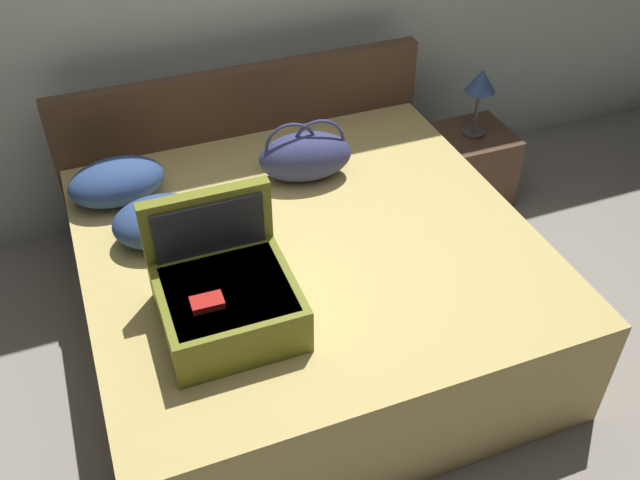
{
  "coord_description": "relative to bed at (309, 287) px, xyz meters",
  "views": [
    {
      "loc": [
        -0.8,
        -1.8,
        2.5
      ],
      "look_at": [
        0.0,
        0.26,
        0.67
      ],
      "focal_mm": 39.57,
      "sensor_mm": 36.0,
      "label": 1
    }
  ],
  "objects": [
    {
      "name": "hard_case_large",
      "position": [
        -0.45,
        -0.34,
        0.41
      ],
      "size": [
        0.49,
        0.5,
        0.45
      ],
      "rotation": [
        0.0,
        0.0,
        -0.01
      ],
      "color": "olive",
      "rests_on": "bed"
    },
    {
      "name": "table_lamp",
      "position": [
        1.23,
        0.67,
        0.47
      ],
      "size": [
        0.16,
        0.16,
        0.39
      ],
      "color": "#3F3833",
      "rests_on": "nightstand"
    },
    {
      "name": "bed",
      "position": [
        0.0,
        0.0,
        0.0
      ],
      "size": [
        1.9,
        1.85,
        0.57
      ],
      "primitive_type": "cube",
      "color": "tan",
      "rests_on": "ground"
    },
    {
      "name": "pillow_center_head",
      "position": [
        -0.71,
        0.58,
        0.39
      ],
      "size": [
        0.46,
        0.32,
        0.2
      ],
      "primitive_type": "ellipsoid",
      "rotation": [
        0.0,
        0.0,
        0.08
      ],
      "color": "navy",
      "rests_on": "bed"
    },
    {
      "name": "pillow_near_headboard",
      "position": [
        -0.59,
        0.23,
        0.38
      ],
      "size": [
        0.4,
        0.31,
        0.19
      ],
      "primitive_type": "ellipsoid",
      "rotation": [
        0.0,
        0.0,
        -0.03
      ],
      "color": "navy",
      "rests_on": "bed"
    },
    {
      "name": "headboard",
      "position": [
        0.0,
        0.96,
        0.18
      ],
      "size": [
        1.94,
        0.08,
        0.93
      ],
      "primitive_type": "cube",
      "color": "#4C3323",
      "rests_on": "ground"
    },
    {
      "name": "duffel_bag",
      "position": [
        0.15,
        0.44,
        0.41
      ],
      "size": [
        0.47,
        0.3,
        0.31
      ],
      "rotation": [
        0.0,
        0.0,
        -0.13
      ],
      "color": "navy",
      "rests_on": "bed"
    },
    {
      "name": "nightstand",
      "position": [
        1.23,
        0.67,
        -0.06
      ],
      "size": [
        0.44,
        0.4,
        0.45
      ],
      "primitive_type": "cube",
      "color": "#4C3323",
      "rests_on": "ground"
    },
    {
      "name": "ground_plane",
      "position": [
        0.0,
        -0.4,
        -0.29
      ],
      "size": [
        12.0,
        12.0,
        0.0
      ],
      "primitive_type": "plane",
      "color": "gray"
    }
  ]
}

